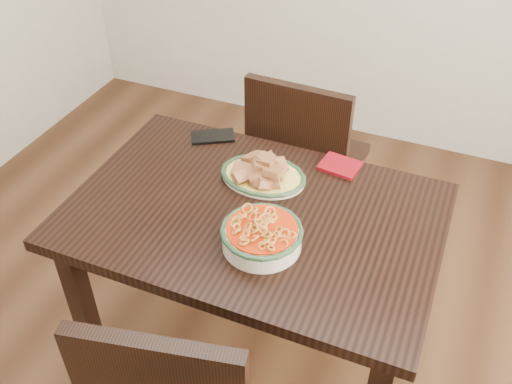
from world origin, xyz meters
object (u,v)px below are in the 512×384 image
at_px(noodle_bowl, 262,234).
at_px(smartphone, 213,136).
at_px(chair_far, 304,158).
at_px(dining_table, 254,236).
at_px(fish_plate, 263,168).

height_order(noodle_bowl, smartphone, noodle_bowl).
bearing_deg(chair_far, smartphone, 56.67).
relative_size(dining_table, fish_plate, 4.07).
height_order(chair_far, smartphone, chair_far).
bearing_deg(chair_far, dining_table, 96.54).
bearing_deg(fish_plate, smartphone, 149.22).
bearing_deg(fish_plate, dining_table, -78.27).
height_order(fish_plate, smartphone, fish_plate).
bearing_deg(chair_far, noodle_bowl, 101.58).
distance_m(dining_table, noodle_bowl, 0.21).
height_order(dining_table, noodle_bowl, noodle_bowl).
xyz_separation_m(dining_table, noodle_bowl, (0.08, -0.13, 0.15)).
xyz_separation_m(fish_plate, smartphone, (-0.26, 0.15, -0.04)).
distance_m(dining_table, chair_far, 0.67).
xyz_separation_m(fish_plate, noodle_bowl, (0.11, -0.29, -0.00)).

